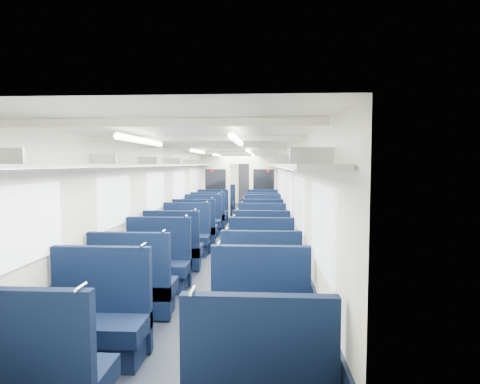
# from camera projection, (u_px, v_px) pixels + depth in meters

# --- Properties ---
(floor) EXTENTS (2.80, 18.00, 0.01)m
(floor) POSITION_uv_depth(u_px,v_px,m) (233.00, 235.00, 11.22)
(floor) COLOR black
(floor) RESTS_ON ground
(ceiling) EXTENTS (2.80, 18.00, 0.01)m
(ceiling) POSITION_uv_depth(u_px,v_px,m) (232.00, 151.00, 11.05)
(ceiling) COLOR white
(ceiling) RESTS_ON wall_left
(wall_left) EXTENTS (0.02, 18.00, 2.35)m
(wall_left) POSITION_uv_depth(u_px,v_px,m) (183.00, 193.00, 11.22)
(wall_left) COLOR beige
(wall_left) RESTS_ON floor
(dado_left) EXTENTS (0.03, 17.90, 0.70)m
(dado_left) POSITION_uv_depth(u_px,v_px,m) (184.00, 222.00, 11.27)
(dado_left) COLOR black
(dado_left) RESTS_ON floor
(wall_right) EXTENTS (0.02, 18.00, 2.35)m
(wall_right) POSITION_uv_depth(u_px,v_px,m) (283.00, 193.00, 11.05)
(wall_right) COLOR beige
(wall_right) RESTS_ON floor
(dado_right) EXTENTS (0.03, 17.90, 0.70)m
(dado_right) POSITION_uv_depth(u_px,v_px,m) (282.00, 223.00, 11.11)
(dado_right) COLOR black
(dado_right) RESTS_ON floor
(wall_far) EXTENTS (2.80, 0.02, 2.35)m
(wall_far) POSITION_uv_depth(u_px,v_px,m) (246.00, 180.00, 20.10)
(wall_far) COLOR beige
(wall_far) RESTS_ON floor
(luggage_rack_left) EXTENTS (0.36, 17.40, 0.18)m
(luggage_rack_left) POSITION_uv_depth(u_px,v_px,m) (189.00, 165.00, 11.15)
(luggage_rack_left) COLOR #B2B5BA
(luggage_rack_left) RESTS_ON wall_left
(luggage_rack_right) EXTENTS (0.36, 17.40, 0.18)m
(luggage_rack_right) POSITION_uv_depth(u_px,v_px,m) (276.00, 165.00, 11.01)
(luggage_rack_right) COLOR #B2B5BA
(luggage_rack_right) RESTS_ON wall_right
(windows) EXTENTS (2.78, 15.60, 0.75)m
(windows) POSITION_uv_depth(u_px,v_px,m) (231.00, 185.00, 10.66)
(windows) COLOR white
(windows) RESTS_ON wall_left
(ceiling_fittings) EXTENTS (2.70, 16.06, 0.11)m
(ceiling_fittings) POSITION_uv_depth(u_px,v_px,m) (232.00, 153.00, 10.80)
(ceiling_fittings) COLOR silver
(ceiling_fittings) RESTS_ON ceiling
(end_door) EXTENTS (0.75, 0.06, 2.00)m
(end_door) POSITION_uv_depth(u_px,v_px,m) (246.00, 184.00, 20.05)
(end_door) COLOR black
(end_door) RESTS_ON floor
(bulkhead) EXTENTS (2.80, 0.10, 2.35)m
(bulkhead) POSITION_uv_depth(u_px,v_px,m) (240.00, 185.00, 14.50)
(bulkhead) COLOR silver
(bulkhead) RESTS_ON floor
(seat_2) EXTENTS (1.05, 0.58, 1.17)m
(seat_2) POSITION_uv_depth(u_px,v_px,m) (97.00, 325.00, 4.05)
(seat_2) COLOR #0A1733
(seat_2) RESTS_ON floor
(seat_3) EXTENTS (1.05, 0.58, 1.17)m
(seat_3) POSITION_uv_depth(u_px,v_px,m) (260.00, 323.00, 4.08)
(seat_3) COLOR #0A1733
(seat_3) RESTS_ON floor
(seat_4) EXTENTS (1.05, 0.58, 1.17)m
(seat_4) POSITION_uv_depth(u_px,v_px,m) (133.00, 289.00, 5.19)
(seat_4) COLOR #0A1733
(seat_4) RESTS_ON floor
(seat_5) EXTENTS (1.05, 0.58, 1.17)m
(seat_5) POSITION_uv_depth(u_px,v_px,m) (261.00, 287.00, 5.30)
(seat_5) COLOR #0A1733
(seat_5) RESTS_ON floor
(seat_6) EXTENTS (1.05, 0.58, 1.17)m
(seat_6) POSITION_uv_depth(u_px,v_px,m) (157.00, 267.00, 6.34)
(seat_6) COLOR #0A1733
(seat_6) RESTS_ON floor
(seat_7) EXTENTS (1.05, 0.58, 1.17)m
(seat_7) POSITION_uv_depth(u_px,v_px,m) (261.00, 268.00, 6.27)
(seat_7) COLOR #0A1733
(seat_7) RESTS_ON floor
(seat_8) EXTENTS (1.05, 0.58, 1.17)m
(seat_8) POSITION_uv_depth(u_px,v_px,m) (173.00, 251.00, 7.49)
(seat_8) COLOR #0A1733
(seat_8) RESTS_ON floor
(seat_9) EXTENTS (1.05, 0.58, 1.17)m
(seat_9) POSITION_uv_depth(u_px,v_px,m) (262.00, 251.00, 7.51)
(seat_9) COLOR #0A1733
(seat_9) RESTS_ON floor
(seat_10) EXTENTS (1.05, 0.58, 1.17)m
(seat_10) POSITION_uv_depth(u_px,v_px,m) (186.00, 238.00, 8.73)
(seat_10) COLOR #0A1733
(seat_10) RESTS_ON floor
(seat_11) EXTENTS (1.05, 0.58, 1.17)m
(seat_11) POSITION_uv_depth(u_px,v_px,m) (262.00, 240.00, 8.58)
(seat_11) COLOR #0A1733
(seat_11) RESTS_ON floor
(seat_12) EXTENTS (1.05, 0.58, 1.17)m
(seat_12) POSITION_uv_depth(u_px,v_px,m) (195.00, 230.00, 9.88)
(seat_12) COLOR #0A1733
(seat_12) RESTS_ON floor
(seat_13) EXTENTS (1.05, 0.58, 1.17)m
(seat_13) POSITION_uv_depth(u_px,v_px,m) (262.00, 230.00, 9.88)
(seat_13) COLOR #0A1733
(seat_13) RESTS_ON floor
(seat_14) EXTENTS (1.05, 0.58, 1.17)m
(seat_14) POSITION_uv_depth(u_px,v_px,m) (202.00, 223.00, 11.10)
(seat_14) COLOR #0A1733
(seat_14) RESTS_ON floor
(seat_15) EXTENTS (1.05, 0.58, 1.17)m
(seat_15) POSITION_uv_depth(u_px,v_px,m) (262.00, 223.00, 11.03)
(seat_15) COLOR #0A1733
(seat_15) RESTS_ON floor
(seat_16) EXTENTS (1.05, 0.58, 1.17)m
(seat_16) POSITION_uv_depth(u_px,v_px,m) (208.00, 217.00, 12.27)
(seat_16) COLOR #0A1733
(seat_16) RESTS_ON floor
(seat_17) EXTENTS (1.05, 0.58, 1.17)m
(seat_17) POSITION_uv_depth(u_px,v_px,m) (262.00, 218.00, 12.01)
(seat_17) COLOR #0A1733
(seat_17) RESTS_ON floor
(seat_18) EXTENTS (1.05, 0.58, 1.17)m
(seat_18) POSITION_uv_depth(u_px,v_px,m) (212.00, 213.00, 13.27)
(seat_18) COLOR #0A1733
(seat_18) RESTS_ON floor
(seat_19) EXTENTS (1.05, 0.58, 1.17)m
(seat_19) POSITION_uv_depth(u_px,v_px,m) (262.00, 213.00, 13.25)
(seat_19) COLOR #0A1733
(seat_19) RESTS_ON floor
(seat_20) EXTENTS (1.05, 0.58, 1.17)m
(seat_20) POSITION_uv_depth(u_px,v_px,m) (219.00, 207.00, 15.24)
(seat_20) COLOR #0A1733
(seat_20) RESTS_ON floor
(seat_21) EXTENTS (1.05, 0.58, 1.17)m
(seat_21) POSITION_uv_depth(u_px,v_px,m) (262.00, 206.00, 15.29)
(seat_21) COLOR #0A1733
(seat_21) RESTS_ON floor
(seat_22) EXTENTS (1.05, 0.58, 1.17)m
(seat_22) POSITION_uv_depth(u_px,v_px,m) (222.00, 203.00, 16.54)
(seat_22) COLOR #0A1733
(seat_22) RESTS_ON floor
(seat_23) EXTENTS (1.05, 0.58, 1.17)m
(seat_23) POSITION_uv_depth(u_px,v_px,m) (262.00, 204.00, 16.35)
(seat_23) COLOR #0A1733
(seat_23) RESTS_ON floor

